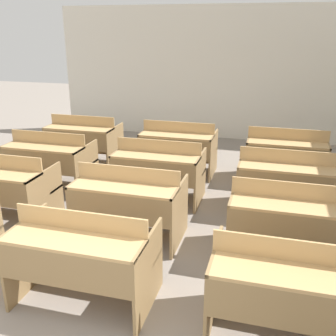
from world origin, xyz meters
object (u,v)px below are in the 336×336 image
Objects in this scene: bench_third_left at (50,159)px; bench_back_left at (83,139)px; bench_front_center at (83,255)px; bench_back_center at (178,146)px; bench_second_center at (129,201)px; bench_second_right at (289,220)px; bench_back_right at (286,155)px; bench_front_right at (290,289)px; bench_third_center at (159,169)px; bench_third_right at (285,181)px; bench_second_left at (2,186)px.

bench_third_left is 1.00× the size of bench_back_left.
bench_front_center and bench_back_center have the same top height.
bench_second_right is at bearing -0.23° from bench_second_center.
bench_second_right and bench_back_left have the same top height.
bench_third_left is 1.00× the size of bench_back_right.
bench_back_center is at bearing 116.48° from bench_front_right.
bench_front_right is 2.17m from bench_second_center.
bench_front_center is 1.78m from bench_front_right.
bench_third_center and bench_third_right have the same top height.
bench_back_left is 1.00× the size of bench_back_right.
bench_second_center is at bearing -90.45° from bench_back_center.
bench_third_left is 3.75m from bench_back_right.
bench_back_center is (0.00, 1.19, 0.00)m from bench_third_center.
bench_third_right is 1.00× the size of bench_back_left.
bench_second_left is at bearing -146.50° from bench_third_center.
bench_back_right is at bearing 89.94° from bench_front_right.
bench_second_right and bench_third_left have the same top height.
bench_front_center is 1.00× the size of bench_third_center.
bench_front_center is at bearing -53.30° from bench_third_left.
bench_front_right is 4.00m from bench_back_center.
bench_back_center is (0.00, 3.56, 0.00)m from bench_front_center.
bench_second_left is at bearing -126.84° from bench_back_center.
bench_back_right is (1.80, 2.36, 0.00)m from bench_second_center.
bench_third_left is 1.76m from bench_third_center.
bench_back_right is at bearing 90.13° from bench_second_right.
bench_front_center is at bearing -34.51° from bench_second_left.
bench_second_center is at bearing -146.86° from bench_third_right.
bench_second_center and bench_back_left have the same top height.
bench_second_center is (-0.02, 1.20, 0.00)m from bench_front_center.
bench_front_right is 3.75m from bench_second_left.
bench_back_center is (1.76, 2.35, 0.00)m from bench_second_left.
bench_second_left is at bearing 160.92° from bench_front_right.
bench_back_left is (-3.59, 2.39, 0.00)m from bench_second_right.
bench_front_right is at bearing -19.08° from bench_second_left.
bench_back_left is at bearing 91.70° from bench_third_left.
bench_second_right and bench_third_center have the same top height.
bench_second_right is at bearing -0.24° from bench_second_left.
bench_second_right is at bearing -89.87° from bench_back_right.
bench_second_center is at bearing 179.77° from bench_second_right.
bench_back_center is at bearing 89.55° from bench_second_center.
bench_front_right is 1.00× the size of bench_third_right.
bench_third_left and bench_third_right have the same top height.
bench_second_left is at bearing -89.05° from bench_back_left.
bench_third_center is (1.76, 0.01, 0.00)m from bench_third_left.
bench_front_center is at bearing -89.24° from bench_second_center.
bench_back_left is 1.00× the size of bench_back_center.
bench_second_left is 1.00× the size of bench_second_center.
bench_third_center is (0.00, 2.38, 0.00)m from bench_front_center.
bench_back_right is (1.79, -0.00, 0.00)m from bench_back_center.
bench_third_right is (3.53, 1.16, 0.00)m from bench_second_left.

